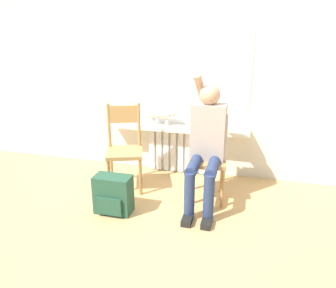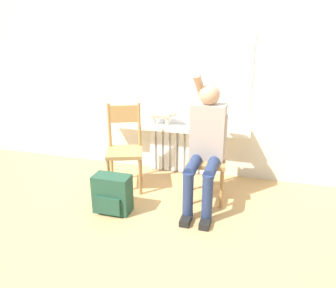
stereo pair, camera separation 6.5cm
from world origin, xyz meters
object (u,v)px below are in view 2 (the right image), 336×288
at_px(chair_left, 125,147).
at_px(backpack, 112,194).
at_px(cat, 163,114).
at_px(chair_right, 207,155).
at_px(person, 206,141).

xyz_separation_m(chair_left, backpack, (0.09, -0.55, -0.29)).
height_order(cat, backpack, cat).
distance_m(chair_left, cat, 0.64).
bearing_deg(chair_right, person, -94.19).
bearing_deg(cat, chair_left, -120.95).
relative_size(chair_left, chair_right, 1.00).
bearing_deg(backpack, chair_right, 33.97).
distance_m(person, cat, 0.88).
distance_m(chair_left, backpack, 0.63).
distance_m(chair_right, person, 0.23).
xyz_separation_m(chair_right, backpack, (-0.82, -0.55, -0.29)).
bearing_deg(chair_left, cat, 39.27).
distance_m(chair_left, chair_right, 0.91).
relative_size(chair_right, person, 0.70).
height_order(chair_left, cat, chair_left).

